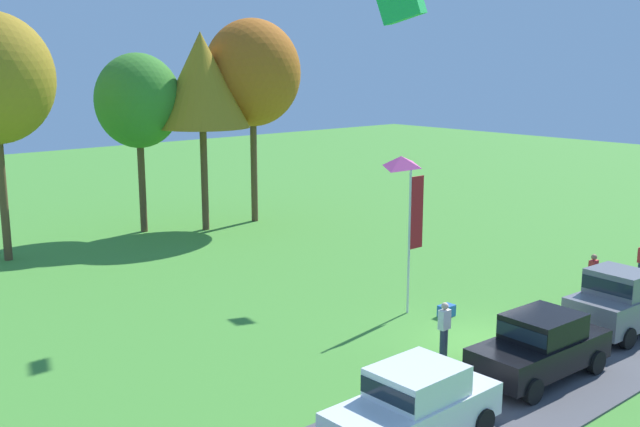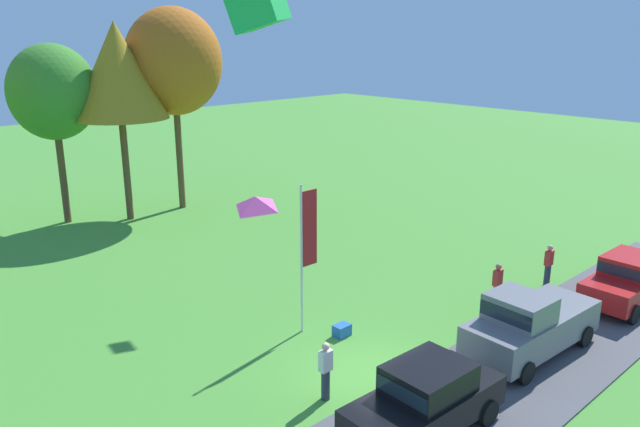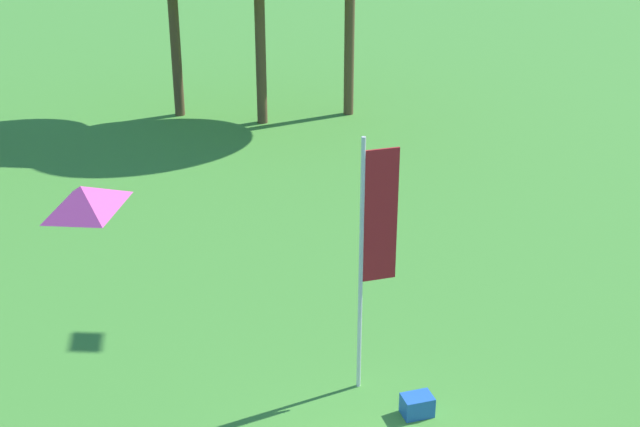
{
  "view_description": "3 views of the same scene",
  "coord_description": "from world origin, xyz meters",
  "px_view_note": "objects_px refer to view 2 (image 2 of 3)",
  "views": [
    {
      "loc": [
        -18.64,
        -13.43,
        8.73
      ],
      "look_at": [
        -0.7,
        6.98,
        3.2
      ],
      "focal_mm": 42.0,
      "sensor_mm": 36.0,
      "label": 1
    },
    {
      "loc": [
        -12.27,
        -10.78,
        9.78
      ],
      "look_at": [
        2.71,
        5.09,
        3.33
      ],
      "focal_mm": 35.0,
      "sensor_mm": 36.0,
      "label": 2
    },
    {
      "loc": [
        -4.52,
        -10.0,
        10.18
      ],
      "look_at": [
        0.58,
        6.74,
        2.23
      ],
      "focal_mm": 50.0,
      "sensor_mm": 36.0,
      "label": 3
    }
  ],
  "objects_px": {
    "person_beside_suv": "(497,285)",
    "person_on_lawn": "(548,265)",
    "car_sedan_mid_row": "(629,278)",
    "tree_center_back": "(173,62)",
    "kite_diamond_topmost": "(255,203)",
    "cooler_box": "(342,330)",
    "flag_banner": "(307,239)",
    "car_pickup_far_end": "(529,323)",
    "car_sedan_by_flagpole": "(426,397)",
    "tree_far_right": "(117,71)",
    "person_watching_sky": "(326,371)",
    "tree_far_left": "(53,93)"
  },
  "relations": [
    {
      "from": "person_beside_suv",
      "to": "cooler_box",
      "type": "bearing_deg",
      "value": 157.8
    },
    {
      "from": "cooler_box",
      "to": "person_beside_suv",
      "type": "bearing_deg",
      "value": -22.2
    },
    {
      "from": "car_sedan_by_flagpole",
      "to": "tree_center_back",
      "type": "relative_size",
      "value": 0.41
    },
    {
      "from": "car_sedan_mid_row",
      "to": "flag_banner",
      "type": "bearing_deg",
      "value": 146.32
    },
    {
      "from": "tree_far_right",
      "to": "flag_banner",
      "type": "xyz_separation_m",
      "value": [
        -1.74,
        -16.1,
        -4.54
      ]
    },
    {
      "from": "car_sedan_by_flagpole",
      "to": "tree_far_left",
      "type": "xyz_separation_m",
      "value": [
        0.76,
        24.09,
        5.72
      ]
    },
    {
      "from": "car_sedan_mid_row",
      "to": "tree_far_left",
      "type": "height_order",
      "value": "tree_far_left"
    },
    {
      "from": "tree_far_right",
      "to": "cooler_box",
      "type": "height_order",
      "value": "tree_far_right"
    },
    {
      "from": "person_on_lawn",
      "to": "tree_center_back",
      "type": "bearing_deg",
      "value": 102.55
    },
    {
      "from": "person_watching_sky",
      "to": "car_sedan_by_flagpole",
      "type": "bearing_deg",
      "value": -75.26
    },
    {
      "from": "person_on_lawn",
      "to": "flag_banner",
      "type": "relative_size",
      "value": 0.33
    },
    {
      "from": "cooler_box",
      "to": "flag_banner",
      "type": "bearing_deg",
      "value": 113.66
    },
    {
      "from": "car_pickup_far_end",
      "to": "tree_far_right",
      "type": "xyz_separation_m",
      "value": [
        -2.0,
        22.12,
        6.67
      ]
    },
    {
      "from": "tree_far_right",
      "to": "flag_banner",
      "type": "relative_size",
      "value": 2.0
    },
    {
      "from": "person_on_lawn",
      "to": "tree_far_left",
      "type": "relative_size",
      "value": 0.19
    },
    {
      "from": "person_beside_suv",
      "to": "tree_center_back",
      "type": "distance_m",
      "value": 20.94
    },
    {
      "from": "car_sedan_mid_row",
      "to": "cooler_box",
      "type": "xyz_separation_m",
      "value": [
        -9.41,
        5.46,
        -0.84
      ]
    },
    {
      "from": "person_watching_sky",
      "to": "flag_banner",
      "type": "distance_m",
      "value": 4.84
    },
    {
      "from": "car_pickup_far_end",
      "to": "person_watching_sky",
      "type": "relative_size",
      "value": 2.98
    },
    {
      "from": "tree_far_left",
      "to": "cooler_box",
      "type": "xyz_separation_m",
      "value": [
        1.45,
        -18.99,
        -6.56
      ]
    },
    {
      "from": "car_pickup_far_end",
      "to": "kite_diamond_topmost",
      "type": "bearing_deg",
      "value": 166.43
    },
    {
      "from": "car_sedan_by_flagpole",
      "to": "car_pickup_far_end",
      "type": "bearing_deg",
      "value": 2.49
    },
    {
      "from": "car_pickup_far_end",
      "to": "person_beside_suv",
      "type": "xyz_separation_m",
      "value": [
        2.42,
        2.56,
        -0.23
      ]
    },
    {
      "from": "flag_banner",
      "to": "kite_diamond_topmost",
      "type": "relative_size",
      "value": 6.03
    },
    {
      "from": "car_sedan_by_flagpole",
      "to": "tree_far_left",
      "type": "relative_size",
      "value": 0.49
    },
    {
      "from": "tree_far_right",
      "to": "tree_center_back",
      "type": "bearing_deg",
      "value": 0.9
    },
    {
      "from": "car_sedan_mid_row",
      "to": "kite_diamond_topmost",
      "type": "relative_size",
      "value": 5.23
    },
    {
      "from": "car_sedan_by_flagpole",
      "to": "flag_banner",
      "type": "bearing_deg",
      "value": 74.75
    },
    {
      "from": "car_sedan_mid_row",
      "to": "tree_center_back",
      "type": "distance_m",
      "value": 24.34
    },
    {
      "from": "car_sedan_mid_row",
      "to": "tree_center_back",
      "type": "relative_size",
      "value": 0.4
    },
    {
      "from": "car_sedan_mid_row",
      "to": "cooler_box",
      "type": "relative_size",
      "value": 7.91
    },
    {
      "from": "tree_center_back",
      "to": "tree_far_left",
      "type": "bearing_deg",
      "value": 164.16
    },
    {
      "from": "person_beside_suv",
      "to": "tree_far_right",
      "type": "bearing_deg",
      "value": 102.74
    },
    {
      "from": "person_beside_suv",
      "to": "kite_diamond_topmost",
      "type": "distance_m",
      "value": 12.38
    },
    {
      "from": "tree_far_left",
      "to": "kite_diamond_topmost",
      "type": "bearing_deg",
      "value": -100.59
    },
    {
      "from": "person_beside_suv",
      "to": "cooler_box",
      "type": "distance_m",
      "value": 6.15
    },
    {
      "from": "flag_banner",
      "to": "cooler_box",
      "type": "relative_size",
      "value": 9.12
    },
    {
      "from": "car_pickup_far_end",
      "to": "person_on_lawn",
      "type": "bearing_deg",
      "value": 21.73
    },
    {
      "from": "tree_far_right",
      "to": "tree_center_back",
      "type": "distance_m",
      "value": 3.27
    },
    {
      "from": "tree_far_right",
      "to": "cooler_box",
      "type": "bearing_deg",
      "value": -94.09
    },
    {
      "from": "flag_banner",
      "to": "kite_diamond_topmost",
      "type": "bearing_deg",
      "value": -142.04
    },
    {
      "from": "car_sedan_mid_row",
      "to": "flag_banner",
      "type": "relative_size",
      "value": 0.87
    },
    {
      "from": "person_watching_sky",
      "to": "kite_diamond_topmost",
      "type": "bearing_deg",
      "value": -169.83
    },
    {
      "from": "person_on_lawn",
      "to": "person_watching_sky",
      "type": "relative_size",
      "value": 1.0
    },
    {
      "from": "car_pickup_far_end",
      "to": "person_watching_sky",
      "type": "bearing_deg",
      "value": 157.42
    },
    {
      "from": "car_sedan_by_flagpole",
      "to": "person_watching_sky",
      "type": "xyz_separation_m",
      "value": [
        -0.74,
        2.81,
        -0.16
      ]
    },
    {
      "from": "tree_far_right",
      "to": "person_beside_suv",
      "type": "bearing_deg",
      "value": -77.26
    },
    {
      "from": "person_beside_suv",
      "to": "person_on_lawn",
      "type": "height_order",
      "value": "same"
    },
    {
      "from": "car_sedan_mid_row",
      "to": "flag_banner",
      "type": "xyz_separation_m",
      "value": [
        -9.92,
        6.61,
        2.19
      ]
    },
    {
      "from": "car_sedan_mid_row",
      "to": "flag_banner",
      "type": "height_order",
      "value": "flag_banner"
    }
  ]
}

